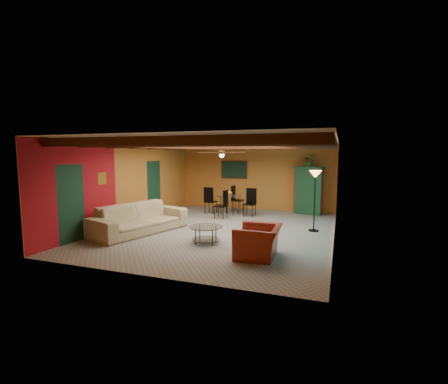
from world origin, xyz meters
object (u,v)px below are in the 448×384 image
at_px(armoire, 308,191).
at_px(dining_table, 230,201).
at_px(potted_plant, 309,161).
at_px(vase, 230,185).
at_px(sofa, 140,218).
at_px(floor_lamp, 315,201).
at_px(coffee_table, 206,235).
at_px(armchair, 258,241).

bearing_deg(armoire, dining_table, -138.05).
distance_m(potted_plant, vase, 3.17).
bearing_deg(vase, sofa, -114.04).
distance_m(dining_table, armoire, 3.06).
xyz_separation_m(floor_lamp, vase, (-3.23, 1.64, 0.23)).
distance_m(coffee_table, armoire, 5.64).
height_order(floor_lamp, vase, floor_lamp).
bearing_deg(armchair, floor_lamp, 159.04).
relative_size(coffee_table, floor_lamp, 0.48).
bearing_deg(potted_plant, vase, -156.03).
relative_size(armchair, floor_lamp, 0.60).
bearing_deg(coffee_table, dining_table, 99.84).
bearing_deg(vase, floor_lamp, -26.84).
bearing_deg(dining_table, floor_lamp, -26.84).
bearing_deg(dining_table, coffee_table, -80.16).
xyz_separation_m(dining_table, floor_lamp, (3.23, -1.64, 0.39)).
height_order(floor_lamp, potted_plant, potted_plant).
xyz_separation_m(coffee_table, vase, (-0.69, 3.95, 0.92)).
distance_m(armchair, coffee_table, 1.70).
relative_size(sofa, coffee_table, 3.31).
bearing_deg(armchair, sofa, -107.79).
bearing_deg(vase, armchair, -64.01).
distance_m(sofa, armchair, 3.98).
relative_size(armchair, coffee_table, 1.25).
bearing_deg(coffee_table, potted_plant, 68.01).
xyz_separation_m(armchair, floor_lamp, (0.98, 2.97, 0.56)).
distance_m(armoire, potted_plant, 1.15).
distance_m(dining_table, floor_lamp, 3.64).
bearing_deg(dining_table, vase, 180.00).
bearing_deg(dining_table, armoire, 23.97).
height_order(coffee_table, dining_table, dining_table).
relative_size(sofa, potted_plant, 5.56).
relative_size(sofa, floor_lamp, 1.59).
height_order(armchair, armoire, armoire).
bearing_deg(armoire, floor_lamp, -63.11).
relative_size(dining_table, armoire, 1.14).
relative_size(sofa, vase, 14.26).
bearing_deg(armchair, dining_table, -156.63).
height_order(dining_table, armoire, armoire).
bearing_deg(vase, coffee_table, -80.16).
distance_m(coffee_table, floor_lamp, 3.51).
relative_size(coffee_table, dining_table, 0.44).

